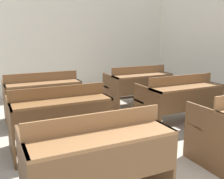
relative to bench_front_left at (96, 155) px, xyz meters
The scene contains 6 objects.
wall_back 4.72m from the bench_front_left, 80.76° to the left, with size 6.46×0.06×2.75m.
bench_front_left is the anchor object (origin of this frame).
bench_second_left 1.27m from the bench_front_left, 89.88° to the left, with size 1.24×0.75×0.86m.
bench_second_right 2.36m from the bench_front_left, 32.71° to the left, with size 1.24×0.75×0.86m.
bench_third_left 2.55m from the bench_front_left, 89.27° to the left, with size 1.24×0.75×0.86m.
bench_third_right 3.24m from the bench_front_left, 52.24° to the left, with size 1.24×0.75×0.86m.
Camera 1 is at (-1.54, -0.34, 1.52)m, focal length 42.00 mm.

